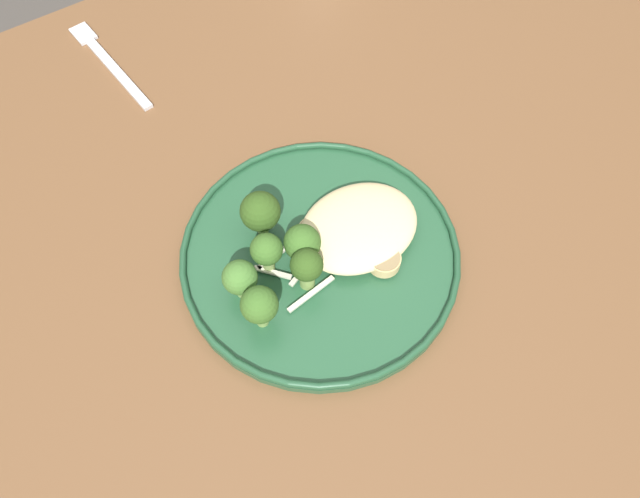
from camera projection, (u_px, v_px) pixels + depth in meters
name	position (u px, v px, depth m)	size (l,w,h in m)	color
ground	(333.00, 410.00, 1.31)	(6.00, 6.00, 0.00)	#47423D
wooden_dining_table	(342.00, 259.00, 0.74)	(1.40, 1.00, 0.74)	brown
dinner_plate	(320.00, 255.00, 0.64)	(0.29, 0.29, 0.02)	#235133
noodle_bed	(359.00, 227.00, 0.64)	(0.13, 0.10, 0.03)	beige
seared_scallop_front_small	(352.00, 255.00, 0.62)	(0.03, 0.03, 0.02)	#DBB77A
seared_scallop_large_seared	(364.00, 236.00, 0.63)	(0.03, 0.03, 0.02)	#DBB77A
seared_scallop_tilted_round	(384.00, 260.00, 0.62)	(0.03, 0.03, 0.01)	#DBB77A
seared_scallop_right_edge	(313.00, 231.00, 0.64)	(0.03, 0.03, 0.01)	#E5C689
seared_scallop_on_noodles	(348.00, 212.00, 0.65)	(0.03, 0.03, 0.02)	#DBB77A
broccoli_floret_tall_stalk	(302.00, 243.00, 0.61)	(0.04, 0.04, 0.05)	#89A356
broccoli_floret_near_rim	(259.00, 306.00, 0.57)	(0.04, 0.04, 0.06)	#7A994C
broccoli_floret_beside_noodles	(240.00, 278.00, 0.59)	(0.03, 0.03, 0.05)	#7A994C
broccoli_floret_right_tilted	(260.00, 212.00, 0.62)	(0.04, 0.04, 0.06)	#7A994C
broccoli_floret_small_sprig	(307.00, 267.00, 0.59)	(0.03, 0.03, 0.06)	#7A994C
broccoli_floret_front_edge	(267.00, 251.00, 0.60)	(0.03, 0.03, 0.06)	#89A356
onion_sliver_long_sliver	(273.00, 272.00, 0.62)	(0.04, 0.01, 0.00)	silver
onion_sliver_curled_piece	(304.00, 269.00, 0.62)	(0.05, 0.01, 0.00)	silver
onion_sliver_short_strip	(277.00, 254.00, 0.63)	(0.05, 0.01, 0.00)	silver
onion_sliver_pale_crescent	(311.00, 294.00, 0.61)	(0.06, 0.01, 0.00)	silver
dinner_fork	(108.00, 62.00, 0.79)	(0.04, 0.19, 0.00)	silver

